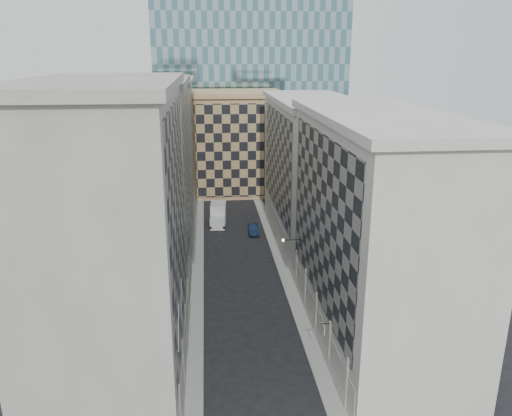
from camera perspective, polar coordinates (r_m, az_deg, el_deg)
sidewalk_west at (r=61.03m, az=-6.72°, el=-7.37°), size 1.50×100.00×0.15m
sidewalk_east at (r=61.66m, az=3.16°, el=-7.00°), size 1.50×100.00×0.15m
bldg_left_a at (r=39.62m, az=-15.84°, el=-3.42°), size 10.80×22.80×23.70m
bldg_left_b at (r=60.62m, az=-12.39°, el=3.44°), size 10.80×22.80×22.70m
bldg_left_c at (r=82.15m, az=-10.71°, el=6.74°), size 10.80×22.80×21.70m
bldg_right_a at (r=45.62m, az=13.27°, el=-2.49°), size 10.80×26.80×20.70m
bldg_right_b at (r=70.81m, az=6.34°, el=4.47°), size 10.80×28.80×19.70m
tan_block at (r=94.95m, az=-2.21°, el=7.56°), size 16.80×14.80×18.80m
church_tower at (r=107.61m, az=-3.93°, el=18.03°), size 7.20×7.20×51.50m
flagpoles_left at (r=36.06m, az=-8.70°, el=-11.75°), size 0.10×6.33×2.33m
bracket_lamp at (r=53.71m, az=3.31°, el=-3.69°), size 1.98×0.36×0.36m
box_truck at (r=77.46m, az=-4.35°, el=-0.88°), size 2.72×5.81×3.10m
dark_car at (r=73.37m, az=-0.30°, el=-2.43°), size 1.57×4.11×1.34m
shop_sign at (r=42.37m, az=7.72°, el=-13.46°), size 0.91×0.80×0.88m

